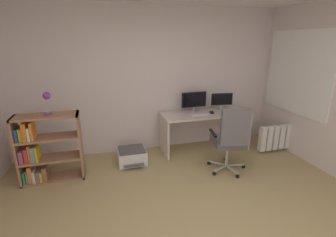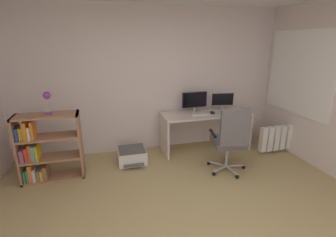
% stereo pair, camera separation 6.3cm
% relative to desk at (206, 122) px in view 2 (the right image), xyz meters
% --- Properties ---
extents(ground_plane, '(4.96, 4.85, 0.02)m').
position_rel_desk_xyz_m(ground_plane, '(-0.98, -2.08, -0.56)').
color(ground_plane, tan).
rests_on(ground_plane, ground).
extents(wall_back, '(4.96, 0.10, 2.64)m').
position_rel_desk_xyz_m(wall_back, '(-0.98, 0.39, 0.77)').
color(wall_back, silver).
rests_on(wall_back, ground).
extents(window_pane, '(0.01, 1.39, 1.36)m').
position_rel_desk_xyz_m(window_pane, '(1.50, -0.51, 0.94)').
color(window_pane, white).
extents(window_frame, '(0.02, 1.47, 1.44)m').
position_rel_desk_xyz_m(window_frame, '(1.49, -0.51, 0.94)').
color(window_frame, white).
extents(desk, '(1.66, 0.62, 0.73)m').
position_rel_desk_xyz_m(desk, '(0.00, 0.00, 0.00)').
color(desk, beige).
rests_on(desk, ground).
extents(monitor_main, '(0.49, 0.18, 0.39)m').
position_rel_desk_xyz_m(monitor_main, '(-0.20, 0.11, 0.40)').
color(monitor_main, '#B2B5B7').
rests_on(monitor_main, desk).
extents(monitor_secondary, '(0.45, 0.18, 0.34)m').
position_rel_desk_xyz_m(monitor_secondary, '(0.38, 0.11, 0.38)').
color(monitor_secondary, '#B2B5B7').
rests_on(monitor_secondary, desk).
extents(keyboard, '(0.34, 0.14, 0.02)m').
position_rel_desk_xyz_m(keyboard, '(-0.15, -0.06, 0.19)').
color(keyboard, silver).
rests_on(keyboard, desk).
extents(computer_mouse, '(0.07, 0.11, 0.03)m').
position_rel_desk_xyz_m(computer_mouse, '(0.10, -0.06, 0.20)').
color(computer_mouse, black).
rests_on(computer_mouse, desk).
extents(office_chair, '(0.63, 0.63, 1.10)m').
position_rel_desk_xyz_m(office_chair, '(-0.01, -0.96, 0.05)').
color(office_chair, '#B7BABC').
rests_on(office_chair, ground).
extents(bookshelf, '(0.88, 0.33, 1.02)m').
position_rel_desk_xyz_m(bookshelf, '(-2.77, -0.39, -0.06)').
color(bookshelf, '#9E6E4E').
rests_on(bookshelf, ground).
extents(desk_lamp, '(0.12, 0.11, 0.33)m').
position_rel_desk_xyz_m(desk_lamp, '(-2.61, -0.39, 0.70)').
color(desk_lamp, purple).
rests_on(desk_lamp, bookshelf).
extents(printer, '(0.47, 0.51, 0.25)m').
position_rel_desk_xyz_m(printer, '(-1.45, -0.19, -0.42)').
color(printer, white).
rests_on(printer, ground).
extents(radiator, '(1.05, 0.10, 0.46)m').
position_rel_desk_xyz_m(radiator, '(1.40, -0.51, -0.26)').
color(radiator, white).
rests_on(radiator, ground).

